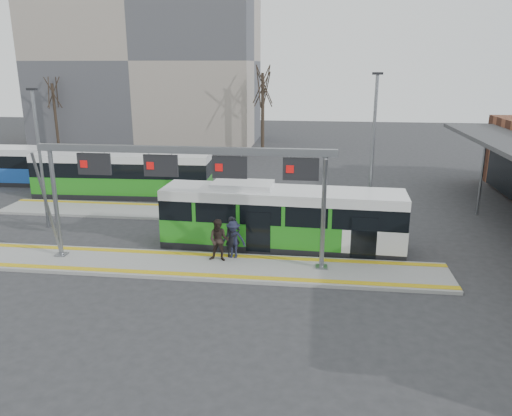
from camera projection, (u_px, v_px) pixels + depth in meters
The scene contains 18 objects.
ground at pixel (197, 267), 22.18m from camera, with size 120.00×120.00×0.00m, color #2D2D30.
platform_main at pixel (197, 266), 22.16m from camera, with size 22.00×3.00×0.15m, color gray.
platform_second at pixel (163, 212), 30.26m from camera, with size 20.00×3.00×0.15m, color gray.
tactile_main at pixel (197, 264), 22.14m from camera, with size 22.00×2.65×0.02m.
tactile_second at pixel (169, 205), 31.33m from camera, with size 20.00×0.35×0.02m.
gantry at pixel (187, 171), 21.27m from camera, with size 13.00×1.68×5.20m.
apartment_block at pixel (148, 59), 55.59m from camera, with size 24.50×12.50×18.40m.
hero_bus at pixel (281, 218), 24.26m from camera, with size 11.75×2.99×3.20m.
bg_bus_green at pixel (123, 175), 33.69m from camera, with size 11.96×3.01×2.97m.
bg_bus_blue at pixel (37, 166), 37.12m from camera, with size 10.67×2.70×2.77m.
passenger_a at pixel (233, 237), 22.75m from camera, with size 0.69×0.46×1.90m, color black.
passenger_b at pixel (219, 240), 22.29m from camera, with size 0.94×0.73×1.93m, color black.
passenger_c at pixel (233, 239), 22.68m from camera, with size 1.14×0.65×1.76m, color #1C1F33.
tree_left at pixel (263, 85), 47.43m from camera, with size 1.40×1.40×8.94m.
tree_mid at pixel (263, 90), 48.28m from camera, with size 1.40×1.40×8.27m.
tree_far at pixel (53, 93), 50.83m from camera, with size 1.40×1.40×7.71m.
lamp_west at pixel (40, 156), 26.51m from camera, with size 0.50×0.25×7.52m.
lamp_east at pixel (372, 153), 24.93m from camera, with size 0.50×0.25×8.32m.
Camera 1 is at (5.15, -20.09, 8.71)m, focal length 35.00 mm.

